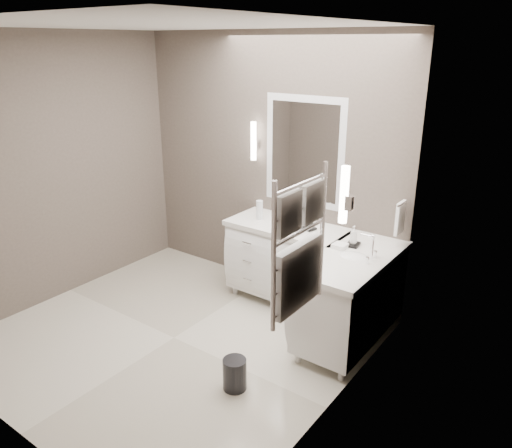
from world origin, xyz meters
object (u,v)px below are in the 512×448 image
Objects in this scene: vanity_right at (351,294)px; towel_ladder at (299,253)px; vanity_back at (287,258)px; waste_bin at (235,374)px.

vanity_right is 1.38× the size of towel_ladder.
vanity_back is 1.56m from waste_bin.
vanity_back is at bearing 159.62° from vanity_right.
vanity_back is at bearing 107.23° from waste_bin.
vanity_right is 1.25m from waste_bin.
vanity_back is 0.93m from vanity_right.
waste_bin is (-0.43, -1.13, -0.35)m from vanity_right.
vanity_right is at bearing 69.32° from waste_bin.
vanity_right is 1.60m from towel_ladder.
vanity_back reaches higher than waste_bin.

